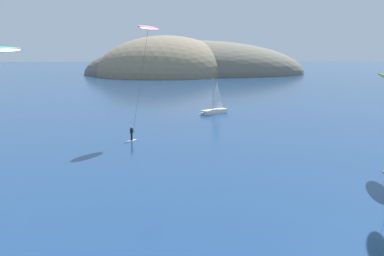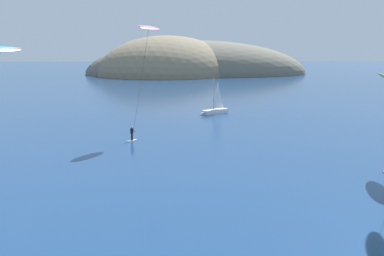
% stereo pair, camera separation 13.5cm
% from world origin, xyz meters
% --- Properties ---
extents(headland_island, '(81.95, 53.58, 28.38)m').
position_xyz_m(headland_island, '(4.76, 163.68, 0.00)').
color(headland_island, '#84755B').
rests_on(headland_island, ground).
extents(sailboat_near, '(5.16, 4.57, 5.70)m').
position_xyz_m(sailboat_near, '(7.25, 60.64, 0.64)').
color(sailboat_near, white).
rests_on(sailboat_near, ground).
extents(kitesurfer_magenta, '(4.29, 7.10, 13.28)m').
position_xyz_m(kitesurfer_magenta, '(-2.24, 42.87, 11.93)').
color(kitesurfer_magenta, silver).
rests_on(kitesurfer_magenta, ground).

